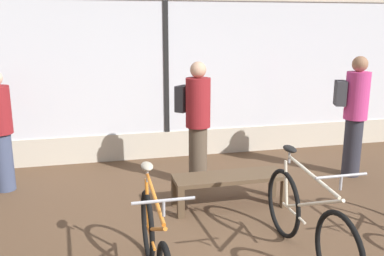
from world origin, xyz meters
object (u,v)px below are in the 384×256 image
(customer_near_rack, at_px, (197,120))
(bicycle_right, at_px, (307,221))
(display_bench, at_px, (230,181))
(customer_mid_floor, at_px, (354,112))
(bicycle_left, at_px, (155,248))

(customer_near_rack, bearing_deg, bicycle_right, -76.20)
(display_bench, bearing_deg, customer_near_rack, 104.79)
(bicycle_right, height_order, customer_near_rack, customer_near_rack)
(customer_near_rack, distance_m, customer_mid_floor, 2.35)
(bicycle_left, distance_m, bicycle_right, 1.48)
(display_bench, bearing_deg, bicycle_left, -128.05)
(bicycle_left, height_order, display_bench, bicycle_left)
(display_bench, height_order, customer_mid_floor, customer_mid_floor)
(bicycle_right, bearing_deg, customer_mid_floor, 48.40)
(display_bench, xyz_separation_m, customer_mid_floor, (2.13, 0.67, 0.63))
(bicycle_left, height_order, customer_mid_floor, customer_mid_floor)
(bicycle_left, distance_m, customer_near_rack, 2.54)
(bicycle_left, relative_size, display_bench, 1.23)
(bicycle_left, distance_m, customer_mid_floor, 3.97)
(bicycle_right, relative_size, customer_near_rack, 1.03)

